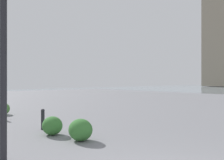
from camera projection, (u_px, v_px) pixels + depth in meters
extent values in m
cylinder|color=#232328|center=(3.00, 59.00, 4.95)|extent=(0.14, 0.14, 4.28)
cylinder|color=#232328|center=(43.00, 121.00, 8.16)|extent=(0.12, 0.12, 0.61)
sphere|color=#232328|center=(43.00, 111.00, 8.16)|extent=(0.13, 0.13, 0.13)
cylinder|color=#232328|center=(2.00, 112.00, 10.32)|extent=(0.12, 0.12, 0.65)
sphere|color=#232328|center=(2.00, 103.00, 10.32)|extent=(0.13, 0.13, 0.13)
ellipsoid|color=#387533|center=(80.00, 130.00, 6.67)|extent=(0.72, 0.65, 0.61)
ellipsoid|color=#477F38|center=(3.00, 109.00, 11.70)|extent=(0.69, 0.62, 0.58)
ellipsoid|color=#387533|center=(52.00, 126.00, 7.39)|extent=(0.67, 0.61, 0.57)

